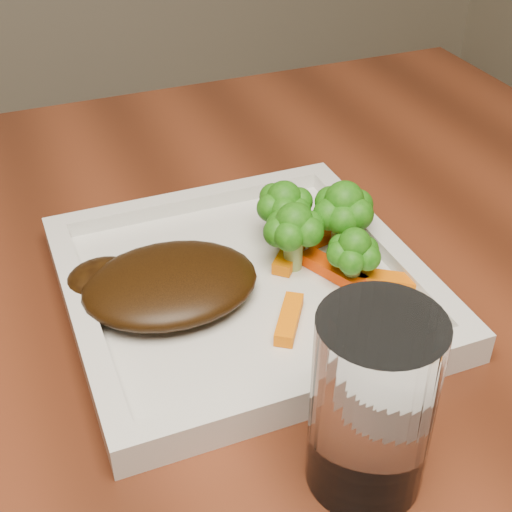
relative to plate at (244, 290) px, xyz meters
name	(u,v)px	position (x,y,z in m)	size (l,w,h in m)	color
plate	(244,290)	(0.00, 0.00, 0.00)	(0.27, 0.27, 0.01)	silver
steak	(170,284)	(-0.06, 0.00, 0.02)	(0.13, 0.10, 0.03)	black
broccoli_0	(284,207)	(0.05, 0.04, 0.04)	(0.05, 0.05, 0.07)	#116110
broccoli_1	(343,217)	(0.09, 0.01, 0.04)	(0.06, 0.06, 0.06)	#397713
broccoli_2	(354,253)	(0.08, -0.03, 0.04)	(0.05, 0.05, 0.06)	#2C6C12
broccoli_3	(294,235)	(0.05, 0.01, 0.04)	(0.06, 0.06, 0.06)	#326210
carrot_1	(387,281)	(0.10, -0.04, 0.01)	(0.05, 0.01, 0.01)	#E66203
carrot_2	(289,319)	(0.01, -0.06, 0.01)	(0.05, 0.01, 0.01)	orange
carrot_3	(335,229)	(0.10, 0.04, 0.01)	(0.06, 0.02, 0.01)	#DB4B03
carrot_5	(333,270)	(0.07, -0.02, 0.01)	(0.06, 0.02, 0.01)	#FF4104
carrot_6	(291,252)	(0.05, 0.02, 0.01)	(0.06, 0.01, 0.01)	orange
drinking_glass	(372,405)	(0.01, -0.18, 0.05)	(0.07, 0.07, 0.12)	white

